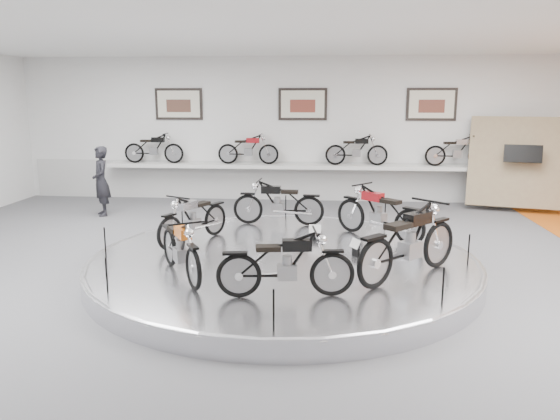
# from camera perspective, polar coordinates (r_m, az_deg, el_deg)

# --- Properties ---
(floor) EXTENTS (16.00, 16.00, 0.00)m
(floor) POSITION_cam_1_polar(r_m,az_deg,el_deg) (8.92, 0.18, -7.26)
(floor) COLOR #565659
(floor) RESTS_ON ground
(ceiling) EXTENTS (16.00, 16.00, 0.00)m
(ceiling) POSITION_cam_1_polar(r_m,az_deg,el_deg) (8.50, 0.20, 19.16)
(ceiling) COLOR white
(ceiling) RESTS_ON wall_back
(wall_back) EXTENTS (16.00, 0.00, 16.00)m
(wall_back) POSITION_cam_1_polar(r_m,az_deg,el_deg) (15.44, 2.37, 8.39)
(wall_back) COLOR silver
(wall_back) RESTS_ON floor
(wall_front) EXTENTS (16.00, 0.00, 16.00)m
(wall_front) POSITION_cam_1_polar(r_m,az_deg,el_deg) (1.81, -19.69, -19.14)
(wall_front) COLOR silver
(wall_front) RESTS_ON floor
(dado_band) EXTENTS (15.68, 0.04, 1.10)m
(dado_band) POSITION_cam_1_polar(r_m,az_deg,el_deg) (15.57, 2.32, 3.06)
(dado_band) COLOR #BCBCBA
(dado_band) RESTS_ON floor
(display_platform) EXTENTS (6.40, 6.40, 0.30)m
(display_platform) POSITION_cam_1_polar(r_m,az_deg,el_deg) (9.15, 0.34, -5.77)
(display_platform) COLOR silver
(display_platform) RESTS_ON floor
(platform_rim) EXTENTS (6.40, 6.40, 0.10)m
(platform_rim) POSITION_cam_1_polar(r_m,az_deg,el_deg) (9.12, 0.34, -5.05)
(platform_rim) COLOR #B2B2BA
(platform_rim) RESTS_ON display_platform
(shelf) EXTENTS (11.00, 0.55, 0.10)m
(shelf) POSITION_cam_1_polar(r_m,az_deg,el_deg) (15.23, 2.29, 4.57)
(shelf) COLOR silver
(shelf) RESTS_ON wall_back
(poster_left) EXTENTS (1.35, 0.06, 0.88)m
(poster_left) POSITION_cam_1_polar(r_m,az_deg,el_deg) (15.92, -10.53, 10.83)
(poster_left) COLOR beige
(poster_left) RESTS_ON wall_back
(poster_center) EXTENTS (1.35, 0.06, 0.88)m
(poster_center) POSITION_cam_1_polar(r_m,az_deg,el_deg) (15.38, 2.39, 10.99)
(poster_center) COLOR beige
(poster_center) RESTS_ON wall_back
(poster_right) EXTENTS (1.35, 0.06, 0.88)m
(poster_right) POSITION_cam_1_polar(r_m,az_deg,el_deg) (15.61, 15.55, 10.59)
(poster_right) COLOR beige
(poster_right) RESTS_ON wall_back
(display_panel) EXTENTS (2.56, 1.52, 2.30)m
(display_panel) POSITION_cam_1_polar(r_m,az_deg,el_deg) (15.39, 23.56, 4.61)
(display_panel) COLOR #90805C
(display_panel) RESTS_ON floor
(shelf_bike_a) EXTENTS (1.22, 0.43, 0.73)m
(shelf_bike_a) POSITION_cam_1_polar(r_m,az_deg,el_deg) (15.94, -13.05, 6.10)
(shelf_bike_a) COLOR black
(shelf_bike_a) RESTS_ON shelf
(shelf_bike_b) EXTENTS (1.22, 0.43, 0.73)m
(shelf_bike_b) POSITION_cam_1_polar(r_m,az_deg,el_deg) (15.33, -3.34, 6.17)
(shelf_bike_b) COLOR maroon
(shelf_bike_b) RESTS_ON shelf
(shelf_bike_c) EXTENTS (1.22, 0.43, 0.73)m
(shelf_bike_c) POSITION_cam_1_polar(r_m,az_deg,el_deg) (15.19, 7.99, 6.02)
(shelf_bike_c) COLOR black
(shelf_bike_c) RESTS_ON shelf
(shelf_bike_d) EXTENTS (1.22, 0.43, 0.73)m
(shelf_bike_d) POSITION_cam_1_polar(r_m,az_deg,el_deg) (15.57, 18.01, 5.70)
(shelf_bike_d) COLOR #AAA9AF
(shelf_bike_d) RESTS_ON shelf
(bike_a) EXTENTS (1.66, 1.59, 1.00)m
(bike_a) POSITION_cam_1_polar(r_m,az_deg,el_deg) (10.30, 10.32, -0.23)
(bike_a) COLOR maroon
(bike_a) RESTS_ON display_platform
(bike_b) EXTENTS (1.63, 0.65, 0.94)m
(bike_b) POSITION_cam_1_polar(r_m,az_deg,el_deg) (11.22, -0.18, 0.79)
(bike_b) COLOR black
(bike_b) RESTS_ON display_platform
(bike_c) EXTENTS (1.20, 1.63, 0.91)m
(bike_c) POSITION_cam_1_polar(r_m,az_deg,el_deg) (9.98, -9.04, -0.82)
(bike_c) COLOR #AAA9AF
(bike_c) RESTS_ON display_platform
(bike_d) EXTENTS (1.27, 1.61, 0.91)m
(bike_d) POSITION_cam_1_polar(r_m,az_deg,el_deg) (8.10, -10.36, -3.83)
(bike_d) COLOR #BD5210
(bike_d) RESTS_ON display_platform
(bike_e) EXTENTS (1.61, 0.75, 0.91)m
(bike_e) POSITION_cam_1_polar(r_m,az_deg,el_deg) (7.19, 0.60, -5.65)
(bike_e) COLOR black
(bike_e) RESTS_ON display_platform
(bike_f) EXTENTS (1.80, 1.80, 1.11)m
(bike_f) POSITION_cam_1_polar(r_m,az_deg,el_deg) (8.15, 13.36, -3.16)
(bike_f) COLOR black
(bike_f) RESTS_ON display_platform
(visitor) EXTENTS (0.68, 0.75, 1.72)m
(visitor) POSITION_cam_1_polar(r_m,az_deg,el_deg) (14.17, -18.19, 2.88)
(visitor) COLOR black
(visitor) RESTS_ON floor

